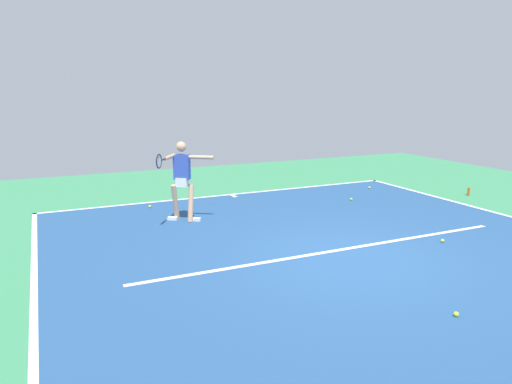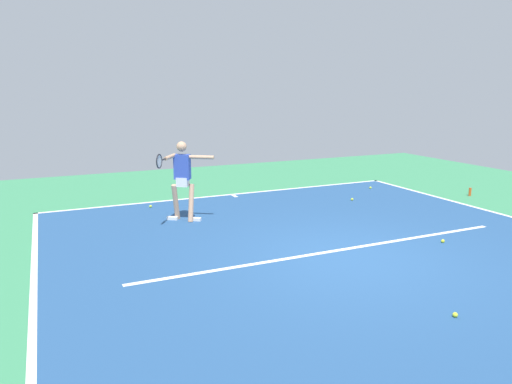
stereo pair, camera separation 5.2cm
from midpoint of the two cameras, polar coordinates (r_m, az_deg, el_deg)
ground_plane at (r=8.32m, az=11.37°, el=-7.82°), size 20.99×20.99×0.00m
court_surface at (r=8.32m, az=11.37°, el=-7.80°), size 9.98×11.10×0.00m
court_line_baseline_near at (r=13.00m, az=-2.84°, el=-0.29°), size 9.98×0.10×0.01m
court_line_sideline_right at (r=6.91m, az=-25.26°, el=-13.05°), size 0.10×11.10×0.01m
court_line_service at (r=8.62m, az=9.86°, el=-7.02°), size 7.48×0.10×0.01m
court_line_centre_mark at (r=12.81m, az=-2.52°, el=-0.47°), size 0.10×0.30×0.01m
tennis_player at (r=10.28m, az=-8.80°, el=1.97°), size 1.34×1.03×1.76m
tennis_ball_near_player at (r=12.52m, az=11.71°, el=-0.88°), size 0.07×0.07×0.07m
tennis_ball_far_corner at (r=9.60m, az=21.90°, el=-5.55°), size 0.07×0.07×0.07m
tennis_ball_centre_court at (r=14.13m, az=13.83°, el=0.51°), size 0.07×0.07×0.07m
tennis_ball_by_sideline at (r=6.66m, az=23.25°, el=-13.54°), size 0.07×0.07×0.07m
tennis_ball_near_service_line at (r=11.81m, az=-12.56°, el=-1.71°), size 0.07×0.07×0.07m
water_bottle at (r=14.08m, az=24.65°, el=0.01°), size 0.07×0.07×0.22m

